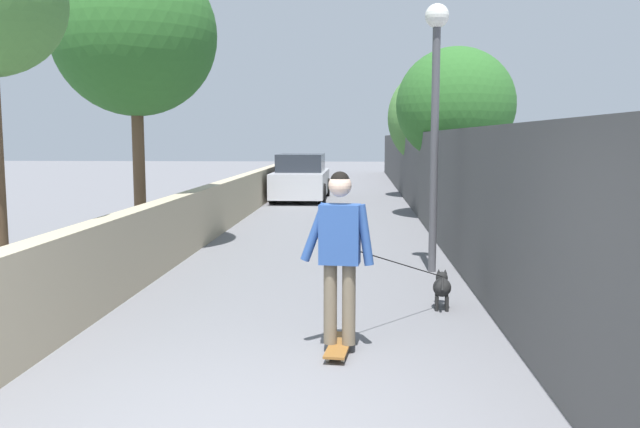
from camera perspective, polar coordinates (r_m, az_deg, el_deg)
ground_plane at (r=18.17m, az=1.19°, el=0.12°), size 80.00×80.00×0.00m
wall_left at (r=16.41m, az=-7.49°, el=1.26°), size 48.00×0.30×1.08m
fence_right at (r=16.16m, az=9.47°, el=3.16°), size 48.00×0.30×2.22m
tree_right_near at (r=17.24m, az=11.76°, el=9.29°), size 3.03×3.03×4.38m
tree_right_far at (r=23.17m, az=9.35°, el=8.29°), size 2.74×2.74×4.40m
tree_left_distant at (r=12.34m, az=-15.89°, el=14.81°), size 2.88×2.88×5.31m
lamp_post at (r=10.16m, az=10.07°, el=10.70°), size 0.36×0.36×4.06m
skateboard at (r=6.45m, az=1.71°, el=-11.40°), size 0.82×0.28×0.08m
person_skateboarder at (r=6.21m, az=1.74°, el=-2.66°), size 0.26×0.72×1.67m
dog at (r=8.10m, az=10.57°, el=-6.23°), size 2.00×1.33×1.06m
car_near at (r=22.03m, az=-1.67°, el=3.13°), size 4.38×1.80×1.54m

